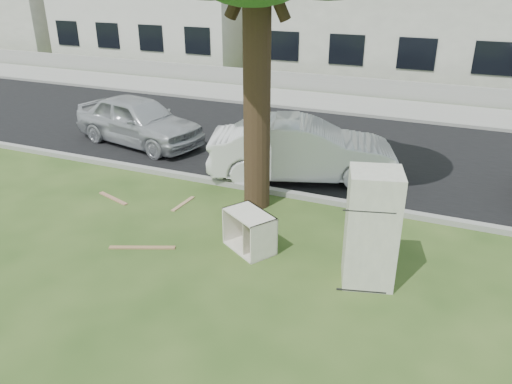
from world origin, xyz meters
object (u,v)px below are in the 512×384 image
at_px(cabinet, 250,231).
at_px(car_center, 302,150).
at_px(fridge, 371,228).
at_px(car_left, 139,120).

xyz_separation_m(cabinet, car_center, (-0.18, 3.54, 0.36)).
xyz_separation_m(fridge, car_left, (-7.41, 4.37, -0.27)).
xyz_separation_m(fridge, car_center, (-2.32, 3.70, -0.23)).
height_order(cabinet, car_center, car_center).
bearing_deg(fridge, car_center, 107.12).
bearing_deg(car_left, cabinet, -116.59).
relative_size(fridge, car_left, 0.47).
bearing_deg(car_center, car_left, 63.98).
distance_m(fridge, car_center, 4.38).
relative_size(cabinet, car_center, 0.21).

